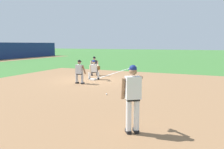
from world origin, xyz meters
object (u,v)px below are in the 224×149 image
Objects in this scene: baseball at (107,94)px; pitcher at (133,95)px; first_base_bag at (93,79)px; umpire at (94,65)px; first_baseman at (94,69)px; baserunner at (79,71)px.

pitcher reaches higher than baseball.
first_base_bag reaches higher than baseball.
first_base_bag is at bearing -155.26° from umpire.
first_base_bag is at bearing 37.01° from baseball.
baserunner reaches higher than first_baseman.
baseball is 4.66m from first_baseman.
first_base_bag is at bearing -3.61° from baserunner.
umpire reaches higher than baseball.
first_baseman is 0.92× the size of baserunner.
baseball is at bearing -144.79° from first_baseman.
baserunner is at bearing 53.51° from baseball.
baserunner is (-1.48, 0.09, 0.75)m from first_base_bag.
first_base_bag is 0.26× the size of baserunner.
umpire reaches higher than first_base_bag.
baserunner is at bearing 177.56° from first_baseman.
first_baseman is 0.92× the size of umpire.
pitcher reaches higher than baserunner.
first_base_bag is 2.27m from umpire.
baserunner is 3.52m from umpire.
umpire is at bearing 33.34° from pitcher.
first_baseman is at bearing -152.45° from umpire.
first_base_bag is 0.74m from first_baseman.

